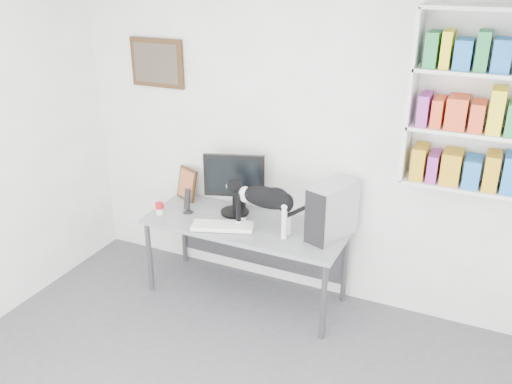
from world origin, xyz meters
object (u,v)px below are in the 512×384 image
at_px(bookshelf, 489,103).
at_px(cat, 265,209).
at_px(soup_can, 160,208).
at_px(desk, 245,260).
at_px(keyboard, 223,226).
at_px(speaker, 187,201).
at_px(leaning_print, 187,183).
at_px(pc_tower, 332,211).
at_px(monitor, 234,184).

distance_m(bookshelf, cat, 1.79).
bearing_deg(soup_can, desk, 10.69).
xyz_separation_m(desk, cat, (0.21, -0.07, 0.56)).
relative_size(keyboard, soup_can, 4.84).
bearing_deg(soup_can, speaker, 31.56).
distance_m(speaker, leaning_print, 0.30).
height_order(keyboard, speaker, speaker).
distance_m(speaker, cat, 0.76).
bearing_deg(desk, soup_can, -168.87).
bearing_deg(keyboard, cat, -5.37).
height_order(bookshelf, soup_can, bookshelf).
xyz_separation_m(bookshelf, keyboard, (-1.83, -0.37, -1.13)).
bearing_deg(pc_tower, soup_can, -152.81).
bearing_deg(cat, monitor, 153.85).
bearing_deg(monitor, leaning_print, 150.95).
xyz_separation_m(monitor, speaker, (-0.38, -0.15, -0.16)).
relative_size(pc_tower, cat, 0.67).
bearing_deg(bookshelf, desk, -172.78).
distance_m(bookshelf, soup_can, 2.70).
distance_m(monitor, soup_can, 0.68).
distance_m(pc_tower, soup_can, 1.49).
xyz_separation_m(bookshelf, pc_tower, (-0.98, -0.13, -0.92)).
bearing_deg(monitor, keyboard, -101.25).
bearing_deg(cat, bookshelf, 13.36).
bearing_deg(pc_tower, cat, -145.21).
height_order(keyboard, pc_tower, pc_tower).
bearing_deg(bookshelf, speaker, -174.13).
bearing_deg(monitor, bookshelf, -15.79).
relative_size(keyboard, speaker, 2.22).
bearing_deg(cat, desk, 164.79).
bearing_deg(desk, leaning_print, 161.43).
distance_m(desk, leaning_print, 0.90).
relative_size(keyboard, leaning_print, 1.66).
distance_m(desk, keyboard, 0.42).
bearing_deg(leaning_print, cat, 5.02).
xyz_separation_m(pc_tower, leaning_print, (-1.42, 0.16, -0.07)).
relative_size(desk, soup_can, 16.39).
relative_size(monitor, keyboard, 1.09).
distance_m(monitor, cat, 0.43).
height_order(monitor, pc_tower, monitor).
bearing_deg(pc_tower, bookshelf, 26.34).
bearing_deg(leaning_print, monitor, 12.86).
xyz_separation_m(bookshelf, cat, (-1.49, -0.28, -0.94)).
bearing_deg(leaning_print, soup_can, -73.15).
distance_m(keyboard, pc_tower, 0.90).
bearing_deg(pc_tower, keyboard, -145.99).
relative_size(speaker, leaning_print, 0.75).
xyz_separation_m(speaker, leaning_print, (-0.16, 0.26, 0.04)).
distance_m(keyboard, cat, 0.40).
relative_size(desk, speaker, 7.52).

